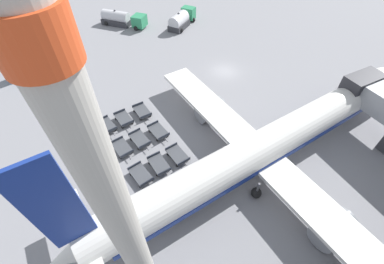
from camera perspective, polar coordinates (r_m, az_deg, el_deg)
ground_plane at (r=42.92m, az=7.31°, el=13.29°), size 500.00×500.00×0.00m
airplane at (r=27.87m, az=16.33°, el=-2.93°), size 35.33×44.47×13.67m
fuel_tanker_primary at (r=56.30m, az=-2.44°, el=23.59°), size 5.84×7.87×3.12m
fuel_tanker_secondary at (r=58.68m, az=-15.39°, el=23.02°), size 9.21×7.57×2.91m
service_van at (r=48.61m, az=-33.28°, el=11.52°), size 2.73×4.57×1.95m
baggage_dolly_row_near_col_a at (r=33.99m, az=-18.39°, el=1.35°), size 3.46×1.84×0.92m
baggage_dolly_row_near_col_b at (r=30.89m, az=-15.27°, el=-3.45°), size 3.45×1.81×0.92m
baggage_dolly_row_near_col_c at (r=28.12m, az=-11.31°, el=-9.32°), size 3.46×1.84×0.92m
baggage_dolly_row_near_col_d at (r=25.94m, az=-6.76°, el=-15.99°), size 3.46×1.82×0.92m
baggage_dolly_row_mid_a_col_a at (r=34.28m, az=-14.90°, el=2.84°), size 3.43×1.76×0.92m
baggage_dolly_row_mid_a_col_b at (r=31.29m, az=-11.51°, el=-1.65°), size 3.45×1.80×0.92m
baggage_dolly_row_mid_a_col_c at (r=28.59m, az=-7.32°, el=-7.16°), size 3.46×1.83×0.92m
baggage_dolly_row_mid_a_col_d at (r=26.35m, az=-1.84°, el=-13.79°), size 3.44×1.79×0.92m
baggage_dolly_row_mid_b_col_a at (r=34.81m, az=-11.01°, el=4.51°), size 3.46×1.84×0.92m
baggage_dolly_row_mid_b_col_b at (r=31.83m, az=-7.48°, el=0.13°), size 3.44×1.79×0.92m
baggage_dolly_row_mid_b_col_c at (r=29.19m, az=-3.22°, el=-5.15°), size 3.43×1.75×0.92m
baggage_dolly_row_mid_b_col_d at (r=27.05m, az=2.12°, el=-11.31°), size 3.44×1.77×0.92m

